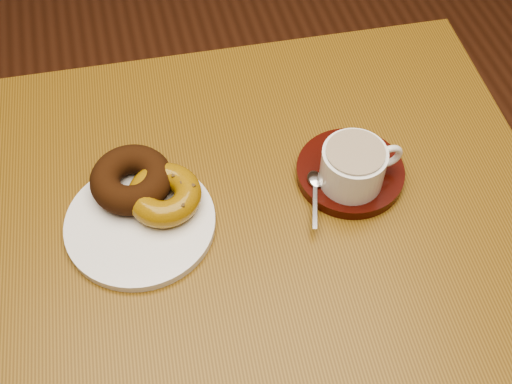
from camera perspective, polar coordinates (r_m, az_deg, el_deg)
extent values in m
plane|color=#5A2F1C|center=(1.70, 8.16, -14.07)|extent=(6.00, 6.00, 0.00)
cube|color=brown|center=(0.93, -1.20, -1.57)|extent=(0.90, 0.70, 0.03)
cylinder|color=#422713|center=(1.45, -18.48, -4.11)|extent=(0.05, 0.05, 0.78)
cylinder|color=#422713|center=(1.50, 11.94, 0.76)|extent=(0.05, 0.05, 0.78)
cylinder|color=white|center=(0.90, -10.24, -2.73)|extent=(0.24, 0.24, 0.01)
torus|color=#32190A|center=(0.91, -11.02, 1.11)|extent=(0.13, 0.13, 0.04)
torus|color=#9B7011|center=(0.89, -8.15, -0.26)|extent=(0.12, 0.12, 0.04)
cube|color=#463217|center=(0.88, -6.18, 0.79)|extent=(0.01, 0.00, 0.00)
cube|color=#463217|center=(0.89, -6.80, 1.67)|extent=(0.01, 0.01, 0.00)
cube|color=#463217|center=(0.90, -7.96, 2.04)|extent=(0.01, 0.01, 0.00)
cube|color=#463217|center=(0.90, -9.23, 1.79)|extent=(0.01, 0.01, 0.00)
cube|color=#463217|center=(0.89, -10.14, 1.00)|extent=(0.01, 0.01, 0.00)
cube|color=#463217|center=(0.88, -10.37, -0.05)|extent=(0.01, 0.00, 0.00)
cube|color=#463217|center=(0.87, -9.79, -0.97)|extent=(0.01, 0.01, 0.00)
cube|color=#463217|center=(0.86, -8.60, -1.38)|extent=(0.01, 0.01, 0.00)
cube|color=#463217|center=(0.86, -7.28, -1.11)|extent=(0.01, 0.01, 0.00)
cube|color=#463217|center=(0.87, -6.36, -0.28)|extent=(0.01, 0.01, 0.00)
cylinder|color=#350B07|center=(0.95, 8.35, 1.75)|extent=(0.20, 0.20, 0.02)
cylinder|color=white|center=(0.90, 8.60, 2.23)|extent=(0.09, 0.09, 0.06)
cylinder|color=brown|center=(0.88, 8.85, 3.52)|extent=(0.08, 0.08, 0.00)
torus|color=white|center=(0.92, 11.69, 3.12)|extent=(0.04, 0.01, 0.04)
ellipsoid|color=silver|center=(0.92, 5.28, 1.15)|extent=(0.02, 0.03, 0.01)
cube|color=silver|center=(0.89, 5.26, -1.14)|extent=(0.03, 0.08, 0.00)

